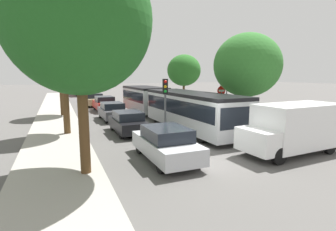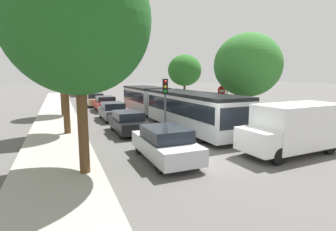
{
  "view_description": "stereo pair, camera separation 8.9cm",
  "coord_description": "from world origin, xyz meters",
  "views": [
    {
      "loc": [
        -5.91,
        -9.52,
        3.64
      ],
      "look_at": [
        0.2,
        4.87,
        1.2
      ],
      "focal_mm": 28.0,
      "sensor_mm": 36.0,
      "label": 1
    },
    {
      "loc": [
        -5.83,
        -9.56,
        3.64
      ],
      "look_at": [
        0.2,
        4.87,
        1.2
      ],
      "focal_mm": 28.0,
      "sensor_mm": 36.0,
      "label": 2
    }
  ],
  "objects": [
    {
      "name": "queued_car_tan",
      "position": [
        -1.96,
        21.98,
        0.76
      ],
      "size": [
        1.85,
        4.32,
        1.5
      ],
      "rotation": [
        0.0,
        0.0,
        1.57
      ],
      "color": "tan",
      "rests_on": "ground"
    },
    {
      "name": "ground_plane",
      "position": [
        0.0,
        0.0,
        0.0
      ],
      "size": [
        200.0,
        200.0,
        0.0
      ],
      "primitive_type": "plane",
      "color": "#565451"
    },
    {
      "name": "queued_car_silver",
      "position": [
        -1.76,
        0.49,
        0.74
      ],
      "size": [
        1.79,
        4.2,
        1.46
      ],
      "rotation": [
        0.0,
        0.0,
        1.57
      ],
      "color": "#B7BABF",
      "rests_on": "ground"
    },
    {
      "name": "tree_right_near",
      "position": [
        6.22,
        5.09,
        4.18
      ],
      "size": [
        4.57,
        4.57,
        6.45
      ],
      "color": "#51381E",
      "rests_on": "ground"
    },
    {
      "name": "queued_car_graphite",
      "position": [
        -1.86,
        11.6,
        0.72
      ],
      "size": [
        1.75,
        4.11,
        1.43
      ],
      "rotation": [
        0.0,
        0.0,
        1.57
      ],
      "color": "#47474C",
      "rests_on": "ground"
    },
    {
      "name": "articulated_bus",
      "position": [
        2.0,
        9.16,
        1.45
      ],
      "size": [
        3.06,
        16.96,
        2.51
      ],
      "rotation": [
        0.0,
        0.0,
        -1.54
      ],
      "color": "silver",
      "rests_on": "ground"
    },
    {
      "name": "no_entry_sign",
      "position": [
        5.36,
        6.87,
        1.88
      ],
      "size": [
        0.7,
        0.08,
        2.82
      ],
      "rotation": [
        0.0,
        0.0,
        -1.57
      ],
      "color": "#56595E",
      "rests_on": "ground"
    },
    {
      "name": "tree_left_far",
      "position": [
        -5.52,
        14.96,
        4.15
      ],
      "size": [
        3.52,
        3.52,
        5.77
      ],
      "color": "#51381E",
      "rests_on": "ground"
    },
    {
      "name": "kerb_strip_left",
      "position": [
        -6.07,
        20.68,
        0.07
      ],
      "size": [
        3.2,
        51.36,
        0.14
      ],
      "primitive_type": "cube",
      "color": "#9E998E",
      "rests_on": "ground"
    },
    {
      "name": "tree_left_near",
      "position": [
        -5.11,
        -0.03,
        5.45
      ],
      "size": [
        4.92,
        4.92,
        8.0
      ],
      "color": "#51381E",
      "rests_on": "ground"
    },
    {
      "name": "queued_car_black",
      "position": [
        -1.93,
        6.28,
        0.71
      ],
      "size": [
        1.71,
        4.01,
        1.39
      ],
      "rotation": [
        0.0,
        0.0,
        1.57
      ],
      "color": "black",
      "rests_on": "ground"
    },
    {
      "name": "queued_car_red",
      "position": [
        -1.53,
        17.25,
        0.76
      ],
      "size": [
        1.84,
        4.3,
        1.49
      ],
      "rotation": [
        0.0,
        0.0,
        1.57
      ],
      "color": "#B21E19",
      "rests_on": "ground"
    },
    {
      "name": "white_van",
      "position": [
        4.1,
        -0.87,
        1.24
      ],
      "size": [
        5.1,
        2.22,
        2.31
      ],
      "rotation": [
        0.0,
        0.0,
        3.2
      ],
      "color": "white",
      "rests_on": "ground"
    },
    {
      "name": "city_bus_rear",
      "position": [
        -1.76,
        41.36,
        1.39
      ],
      "size": [
        2.73,
        11.25,
        2.41
      ],
      "rotation": [
        0.0,
        0.0,
        1.59
      ],
      "color": "red",
      "rests_on": "ground"
    },
    {
      "name": "direction_sign_post",
      "position": [
        6.56,
        7.89,
        2.57
      ],
      "size": [
        0.35,
        1.38,
        3.6
      ],
      "rotation": [
        0.0,
        0.0,
        3.35
      ],
      "color": "#56595E",
      "rests_on": "ground"
    },
    {
      "name": "tree_left_mid",
      "position": [
        -5.46,
        7.11,
        4.89
      ],
      "size": [
        3.32,
        3.32,
        6.79
      ],
      "color": "#51381E",
      "rests_on": "ground"
    },
    {
      "name": "tree_right_mid",
      "position": [
        7.06,
        16.55,
        4.11
      ],
      "size": [
        3.66,
        3.66,
        5.82
      ],
      "color": "#51381E",
      "rests_on": "ground"
    },
    {
      "name": "queued_car_blue",
      "position": [
        -1.77,
        27.81,
        0.74
      ],
      "size": [
        1.79,
        4.2,
        1.46
      ],
      "rotation": [
        0.0,
        0.0,
        1.57
      ],
      "color": "#284799",
      "rests_on": "ground"
    },
    {
      "name": "traffic_light",
      "position": [
        0.05,
        4.93,
        2.5
      ],
      "size": [
        0.38,
        0.4,
        3.4
      ],
      "rotation": [
        0.0,
        0.0,
        -1.9
      ],
      "color": "#56595E",
      "rests_on": "ground"
    }
  ]
}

